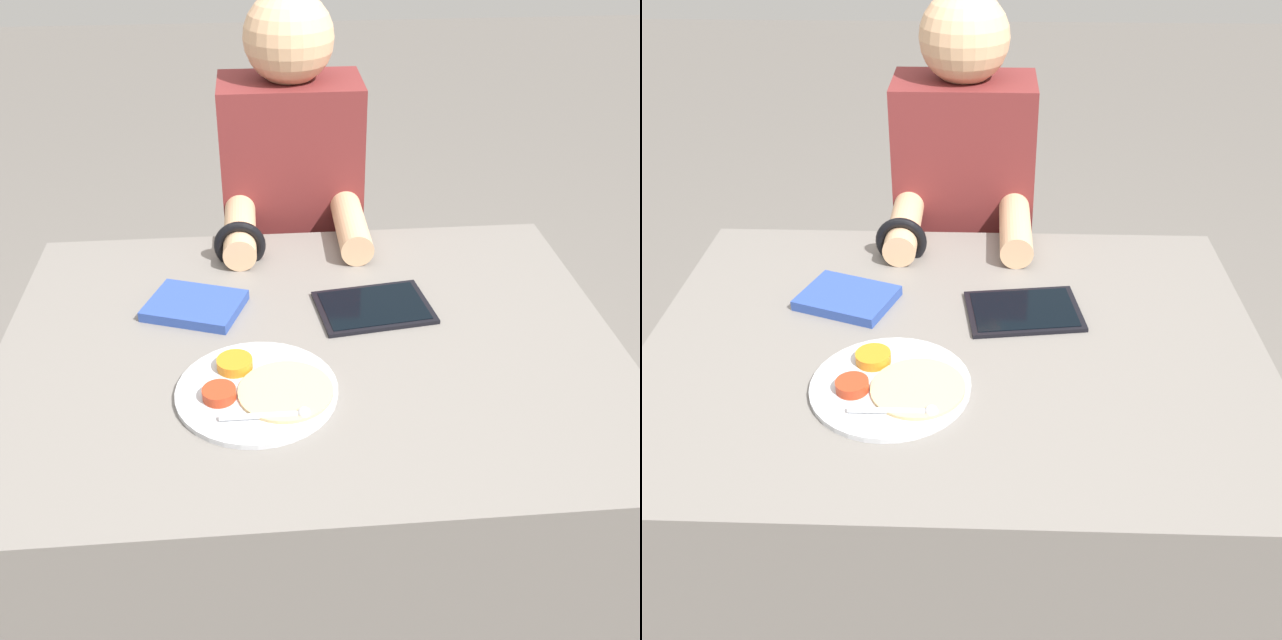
% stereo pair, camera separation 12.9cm
% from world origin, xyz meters
% --- Properties ---
extents(ground_plane, '(12.00, 12.00, 0.00)m').
position_xyz_m(ground_plane, '(0.00, 0.00, 0.00)').
color(ground_plane, '#605B56').
extents(dining_table, '(1.11, 0.86, 0.71)m').
position_xyz_m(dining_table, '(0.00, 0.00, 0.35)').
color(dining_table, slate).
rests_on(dining_table, ground_plane).
extents(thali_tray, '(0.27, 0.27, 0.03)m').
position_xyz_m(thali_tray, '(-0.10, -0.14, 0.72)').
color(thali_tray, '#B7BABF').
rests_on(thali_tray, dining_table).
extents(red_notebook, '(0.21, 0.18, 0.02)m').
position_xyz_m(red_notebook, '(-0.21, 0.12, 0.72)').
color(red_notebook, silver).
rests_on(red_notebook, dining_table).
extents(tablet_device, '(0.23, 0.18, 0.01)m').
position_xyz_m(tablet_device, '(0.13, 0.10, 0.71)').
color(tablet_device, black).
rests_on(tablet_device, dining_table).
extents(person_diner, '(0.34, 0.44, 1.20)m').
position_xyz_m(person_diner, '(-0.00, 0.59, 0.58)').
color(person_diner, black).
rests_on(person_diner, ground_plane).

